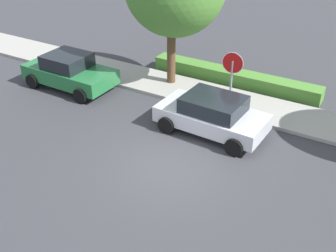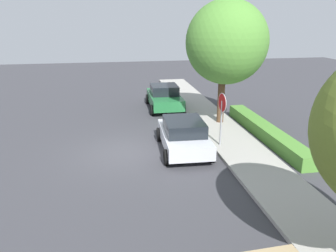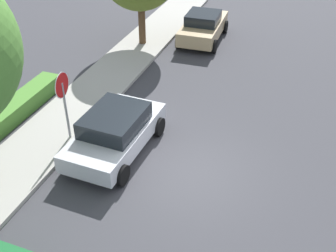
{
  "view_description": "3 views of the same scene",
  "coord_description": "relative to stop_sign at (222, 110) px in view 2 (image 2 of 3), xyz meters",
  "views": [
    {
      "loc": [
        5.56,
        -9.66,
        8.11
      ],
      "look_at": [
        -0.63,
        0.85,
        0.82
      ],
      "focal_mm": 45.0,
      "sensor_mm": 36.0,
      "label": 1
    },
    {
      "loc": [
        13.32,
        -0.51,
        5.66
      ],
      "look_at": [
        0.26,
        1.79,
        1.19
      ],
      "focal_mm": 35.0,
      "sensor_mm": 36.0,
      "label": 2
    },
    {
      "loc": [
        -9.37,
        -2.84,
        8.39
      ],
      "look_at": [
        0.52,
        0.8,
        1.17
      ],
      "focal_mm": 45.0,
      "sensor_mm": 36.0,
      "label": 3
    }
  ],
  "objects": [
    {
      "name": "ground_plane",
      "position": [
        -0.21,
        -4.18,
        -1.75
      ],
      "size": [
        60.0,
        60.0,
        0.0
      ],
      "primitive_type": "plane",
      "color": "#38383D"
    },
    {
      "name": "sidewalk_curb",
      "position": [
        -0.21,
        0.77,
        -1.68
      ],
      "size": [
        32.0,
        2.25,
        0.14
      ],
      "primitive_type": "cube",
      "color": "#9E9B93",
      "rests_on": "ground_plane"
    },
    {
      "name": "stop_sign",
      "position": [
        0.0,
        0.0,
        0.0
      ],
      "size": [
        0.84,
        0.08,
        2.52
      ],
      "color": "gray",
      "rests_on": "ground_plane"
    },
    {
      "name": "parked_car_silver",
      "position": [
        0.04,
        -1.69,
        -1.01
      ],
      "size": [
        4.0,
        2.19,
        1.42
      ],
      "color": "silver",
      "rests_on": "ground_plane"
    },
    {
      "name": "parked_car_green",
      "position": [
        -6.98,
        -1.39,
        -0.99
      ],
      "size": [
        4.08,
        2.13,
        1.52
      ],
      "color": "#236B38",
      "rests_on": "ground_plane"
    },
    {
      "name": "street_tree_mid_block",
      "position": [
        -3.16,
        1.19,
        2.63
      ],
      "size": [
        4.18,
        4.18,
        6.52
      ],
      "color": "#513823",
      "rests_on": "ground_plane"
    },
    {
      "name": "front_yard_hedge",
      "position": [
        -0.9,
        2.61,
        -1.44
      ],
      "size": [
        7.8,
        0.81,
        0.61
      ],
      "color": "#4C8433",
      "rests_on": "ground_plane"
    }
  ]
}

